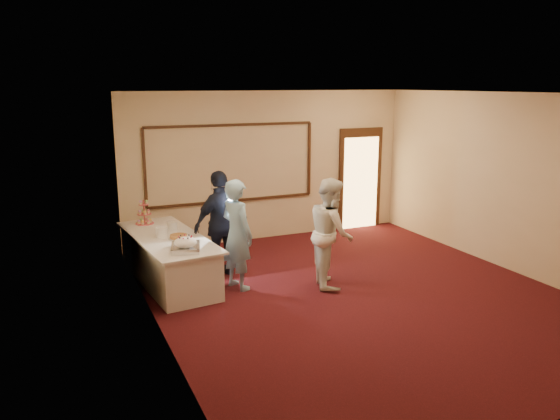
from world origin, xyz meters
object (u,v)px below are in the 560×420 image
at_px(buffet_table, 168,259).
at_px(pavlova_tray, 185,244).
at_px(woman, 331,232).
at_px(guest, 221,224).
at_px(plate_stack_a, 162,232).
at_px(cupcake_stand, 144,214).
at_px(plate_stack_b, 172,226).
at_px(tart, 179,237).
at_px(man, 237,234).

height_order(buffet_table, pavlova_tray, pavlova_tray).
relative_size(buffet_table, pavlova_tray, 4.22).
relative_size(woman, guest, 0.97).
distance_m(plate_stack_a, guest, 0.98).
distance_m(pavlova_tray, cupcake_stand, 1.82).
bearing_deg(pavlova_tray, guest, 45.57).
xyz_separation_m(plate_stack_a, plate_stack_b, (0.24, 0.34, -0.01)).
relative_size(plate_stack_a, guest, 0.11).
relative_size(tart, man, 0.18).
height_order(plate_stack_a, plate_stack_b, plate_stack_a).
distance_m(buffet_table, tart, 0.48).
bearing_deg(plate_stack_a, plate_stack_b, 54.65).
bearing_deg(cupcake_stand, man, -55.35).
bearing_deg(buffet_table, man, -36.28).
bearing_deg(pavlova_tray, tart, 85.54).
distance_m(buffet_table, plate_stack_b, 0.58).
bearing_deg(pavlova_tray, woman, -7.26).
bearing_deg(tart, buffet_table, 120.87).
height_order(buffet_table, cupcake_stand, cupcake_stand).
distance_m(buffet_table, plate_stack_a, 0.47).
distance_m(man, woman, 1.47).
xyz_separation_m(pavlova_tray, plate_stack_b, (0.07, 1.18, -0.01)).
bearing_deg(plate_stack_a, pavlova_tray, -78.59).
height_order(tart, man, man).
bearing_deg(cupcake_stand, woman, -39.65).
bearing_deg(guest, plate_stack_a, -19.00).
distance_m(pavlova_tray, plate_stack_b, 1.18).
bearing_deg(buffet_table, woman, -26.23).
relative_size(plate_stack_a, plate_stack_b, 1.10).
relative_size(plate_stack_b, tart, 0.57).
xyz_separation_m(pavlova_tray, man, (0.85, 0.17, 0.01)).
height_order(buffet_table, guest, guest).
relative_size(pavlova_tray, man, 0.36).
bearing_deg(man, woman, -127.66).
distance_m(pavlova_tray, woman, 2.26).
bearing_deg(man, plate_stack_b, 18.43).
xyz_separation_m(buffet_table, pavlova_tray, (0.08, -0.86, 0.47)).
height_order(pavlova_tray, guest, guest).
bearing_deg(cupcake_stand, plate_stack_a, -84.14).
relative_size(pavlova_tray, guest, 0.35).
relative_size(cupcake_stand, tart, 1.47).
distance_m(tart, woman, 2.38).
distance_m(plate_stack_b, man, 1.27).
height_order(plate_stack_b, man, man).
relative_size(pavlova_tray, cupcake_stand, 1.36).
relative_size(plate_stack_a, tart, 0.63).
distance_m(man, guest, 0.65).
bearing_deg(plate_stack_a, guest, -0.67).
xyz_separation_m(buffet_table, woman, (2.32, -1.15, 0.47)).
height_order(plate_stack_b, woman, woman).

